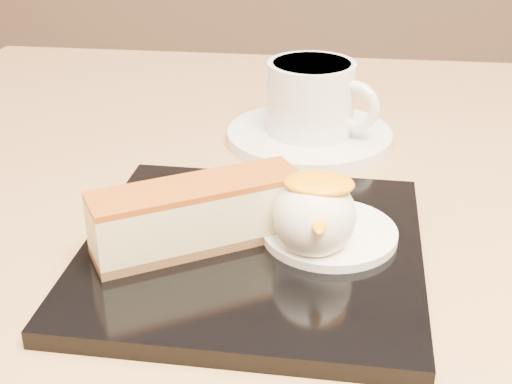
# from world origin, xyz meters

# --- Properties ---
(table) EXTENTS (0.80, 0.80, 0.72)m
(table) POSITION_xyz_m (0.00, 0.00, 0.56)
(table) COLOR black
(table) RESTS_ON ground
(dessert_plate) EXTENTS (0.23, 0.23, 0.01)m
(dessert_plate) POSITION_xyz_m (-0.01, -0.08, 0.73)
(dessert_plate) COLOR black
(dessert_plate) RESTS_ON table
(cheesecake) EXTENTS (0.14, 0.10, 0.04)m
(cheesecake) POSITION_xyz_m (-0.05, -0.09, 0.75)
(cheesecake) COLOR brown
(cheesecake) RESTS_ON dessert_plate
(cream_smear) EXTENTS (0.09, 0.09, 0.01)m
(cream_smear) POSITION_xyz_m (0.04, -0.07, 0.73)
(cream_smear) COLOR white
(cream_smear) RESTS_ON dessert_plate
(ice_cream_scoop) EXTENTS (0.05, 0.05, 0.05)m
(ice_cream_scoop) POSITION_xyz_m (0.03, -0.09, 0.76)
(ice_cream_scoop) COLOR white
(ice_cream_scoop) RESTS_ON cream_smear
(mango_sauce) EXTENTS (0.04, 0.03, 0.01)m
(mango_sauce) POSITION_xyz_m (0.03, -0.08, 0.78)
(mango_sauce) COLOR #FF9908
(mango_sauce) RESTS_ON ice_cream_scoop
(mint_sprig) EXTENTS (0.03, 0.02, 0.00)m
(mint_sprig) POSITION_xyz_m (0.01, -0.04, 0.74)
(mint_sprig) COLOR green
(mint_sprig) RESTS_ON cream_smear
(saucer) EXTENTS (0.15, 0.15, 0.01)m
(saucer) POSITION_xyz_m (0.02, 0.13, 0.72)
(saucer) COLOR white
(saucer) RESTS_ON table
(coffee_cup) EXTENTS (0.10, 0.08, 0.06)m
(coffee_cup) POSITION_xyz_m (0.02, 0.13, 0.76)
(coffee_cup) COLOR white
(coffee_cup) RESTS_ON saucer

